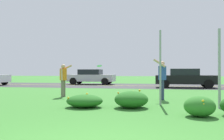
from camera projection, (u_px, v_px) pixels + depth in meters
ground_plane at (142, 96)px, 12.42m from camera, size 120.00×120.00×0.00m
highway_strip at (150, 86)px, 21.45m from camera, size 120.00×7.86×0.01m
highway_center_stripe at (150, 86)px, 21.45m from camera, size 120.00×0.16×0.00m
daylily_clump_mid_center at (200, 106)px, 6.73m from camera, size 0.83×0.84×0.55m
daylily_clump_front_center at (131, 99)px, 8.40m from camera, size 1.13×1.24×0.60m
daylily_clump_front_right at (85, 101)px, 8.50m from camera, size 1.24×1.17×0.46m
sign_post_near_path at (160, 68)px, 9.11m from camera, size 0.07×0.10×2.73m
sign_post_by_roadside at (219, 69)px, 8.21m from camera, size 0.07×0.10×2.63m
person_thrower_orange_shirt at (63, 77)px, 12.07m from camera, size 0.55×0.50×1.57m
person_catcher_blue_shirt at (162, 77)px, 10.78m from camera, size 0.55×0.50×1.77m
frisbee_pale_blue at (99, 66)px, 11.44m from camera, size 0.25×0.24×0.12m
car_silver_center_left at (91, 77)px, 24.33m from camera, size 4.50×2.00×1.45m
car_black_center_right at (185, 78)px, 19.18m from camera, size 4.50×2.00×1.45m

